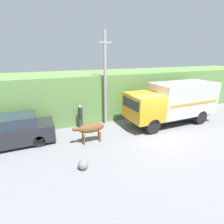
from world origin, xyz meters
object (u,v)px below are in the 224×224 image
Objects in this scene: brown_cow at (90,128)px; parked_suv at (10,132)px; cargo_truck at (173,101)px; pedestrian_on_hill at (80,115)px; roadside_rock at (83,165)px; utility_pole at (105,78)px.

parked_suv is at bearing 156.59° from brown_cow.
pedestrian_on_hill is (-6.53, 1.76, -0.73)m from cargo_truck.
brown_cow is 2.65m from roadside_rock.
pedestrian_on_hill is 4.81m from roadside_rock.
brown_cow is at bearing 80.63° from pedestrian_on_hill.
utility_pole reaches higher than cargo_truck.
pedestrian_on_hill is at bearing 8.87° from parked_suv.
utility_pole reaches higher than pedestrian_on_hill.
cargo_truck is 4.08× the size of pedestrian_on_hill.
cargo_truck is at bearing 0.32° from brown_cow.
cargo_truck is 1.47× the size of parked_suv.
parked_suv is at bearing -170.76° from utility_pole.
cargo_truck is 5.26m from utility_pole.
parked_suv is 4.96m from roadside_rock.
parked_suv is 10.12× the size of roadside_rock.
parked_suv is (-4.23, 1.45, -0.05)m from brown_cow.
brown_cow is at bearing 65.39° from roadside_rock.
parked_suv reaches higher than pedestrian_on_hill.
utility_pole is at bearing 173.81° from pedestrian_on_hill.
parked_suv is at bearing 1.48° from pedestrian_on_hill.
brown_cow is 4.47m from parked_suv.
utility_pole is at bearing 58.16° from roadside_rock.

